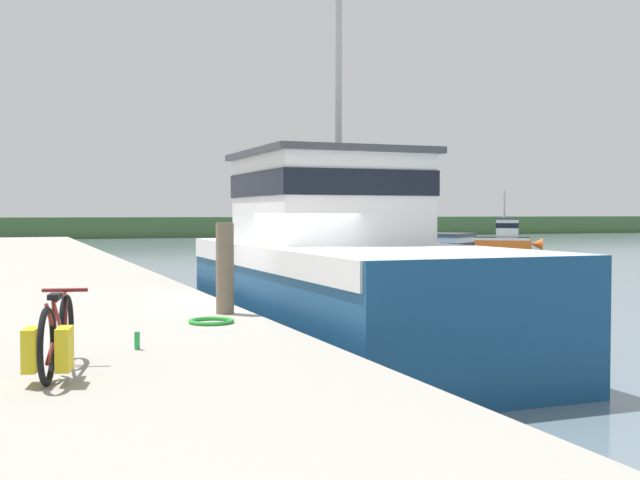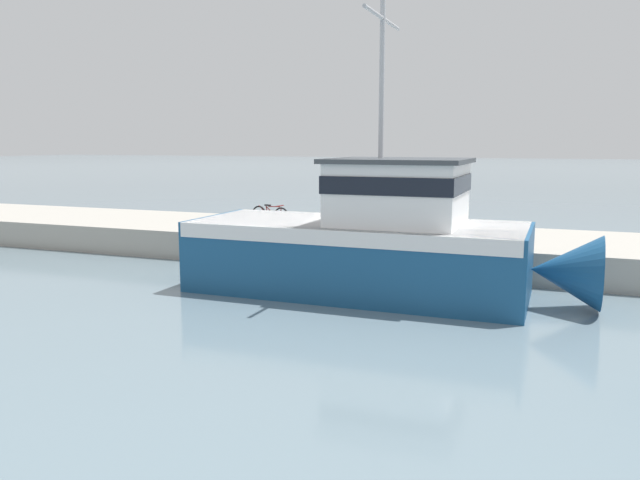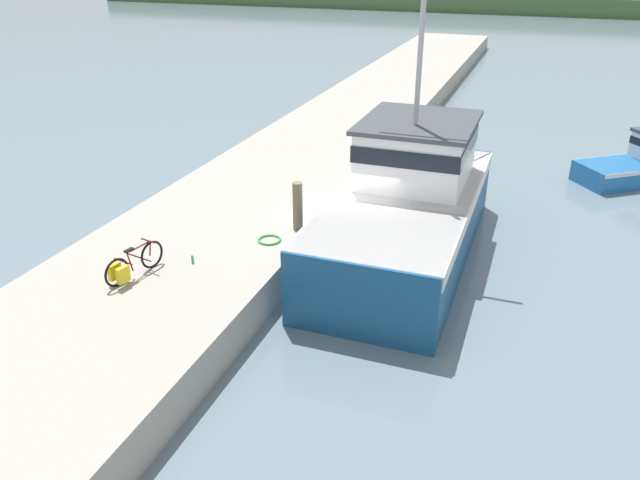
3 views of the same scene
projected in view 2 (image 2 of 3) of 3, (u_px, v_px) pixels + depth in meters
ground_plane at (367, 281)px, 18.53m from camera, size 320.00×320.00×0.00m
dock_pier at (398, 246)px, 21.86m from camera, size 5.60×80.00×1.00m
fishing_boat_main at (375, 241)px, 16.85m from camera, size 3.66×10.70×8.41m
bicycle_touring at (267, 215)px, 23.81m from camera, size 0.65×1.74×0.76m
mooring_post at (342, 219)px, 19.94m from camera, size 0.27×0.27×1.36m
hose_coil at (319, 235)px, 20.77m from camera, size 0.62×0.62×0.06m
water_bottle_by_bike at (286, 226)px, 22.56m from camera, size 0.06×0.06×0.20m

